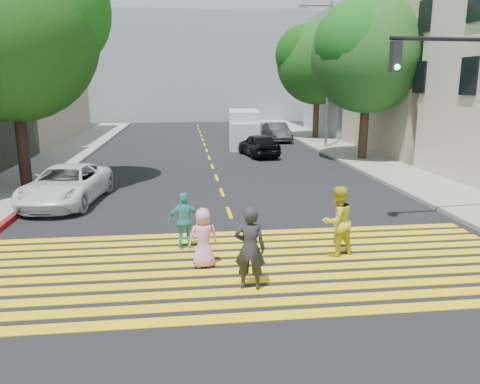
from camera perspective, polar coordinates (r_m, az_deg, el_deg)
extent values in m
plane|color=black|center=(10.04, 2.10, -11.71)|extent=(120.00, 120.00, 0.00)
cube|color=gray|center=(32.06, -19.61, 4.91)|extent=(3.00, 40.00, 0.15)
cube|color=gray|center=(26.30, 15.47, 3.56)|extent=(3.00, 60.00, 0.15)
cube|color=maroon|center=(16.48, -25.98, -2.78)|extent=(0.20, 8.00, 0.16)
cube|color=yellow|center=(8.97, 3.33, -14.86)|extent=(13.40, 0.35, 0.01)
cube|color=yellow|center=(9.45, 2.73, -13.32)|extent=(13.40, 0.35, 0.01)
cube|color=yellow|center=(9.94, 2.19, -11.92)|extent=(13.40, 0.35, 0.01)
cube|color=yellow|center=(10.44, 1.71, -10.66)|extent=(13.40, 0.35, 0.01)
cube|color=yellow|center=(10.94, 1.27, -9.51)|extent=(13.40, 0.35, 0.01)
cube|color=yellow|center=(11.44, 0.88, -8.46)|extent=(13.40, 0.35, 0.01)
cube|color=yellow|center=(11.95, 0.52, -7.50)|extent=(13.40, 0.35, 0.01)
cube|color=yellow|center=(12.46, 0.19, -6.62)|extent=(13.40, 0.35, 0.01)
cube|color=yellow|center=(12.98, -0.11, -5.81)|extent=(13.40, 0.35, 0.01)
cube|color=yellow|center=(13.50, -0.38, -5.06)|extent=(13.40, 0.35, 0.01)
cube|color=yellow|center=(15.64, -1.32, -2.51)|extent=(0.12, 1.40, 0.01)
cube|color=yellow|center=(18.54, -2.22, -0.03)|extent=(0.12, 1.40, 0.01)
cube|color=yellow|center=(21.46, -2.88, 1.77)|extent=(0.12, 1.40, 0.01)
cube|color=yellow|center=(24.40, -3.38, 3.14)|extent=(0.12, 1.40, 0.01)
cube|color=yellow|center=(27.36, -3.78, 4.21)|extent=(0.12, 1.40, 0.01)
cube|color=yellow|center=(30.32, -4.10, 5.08)|extent=(0.12, 1.40, 0.01)
cube|color=yellow|center=(33.29, -4.36, 5.79)|extent=(0.12, 1.40, 0.01)
cube|color=yellow|center=(36.27, -4.58, 6.38)|extent=(0.12, 1.40, 0.01)
cube|color=yellow|center=(39.25, -4.76, 6.89)|extent=(0.12, 1.40, 0.01)
cube|color=yellow|center=(42.23, -4.92, 7.32)|extent=(0.12, 1.40, 0.01)
cube|color=yellow|center=(45.21, -5.06, 7.69)|extent=(0.12, 1.40, 0.01)
cube|color=yellow|center=(48.20, -5.19, 8.02)|extent=(0.12, 1.40, 0.01)
cube|color=tan|center=(32.48, 24.24, 13.36)|extent=(10.00, 10.00, 10.00)
cube|color=gray|center=(42.33, 16.46, 13.63)|extent=(10.00, 10.00, 10.00)
cube|color=gray|center=(57.04, -5.61, 14.82)|extent=(30.00, 8.00, 12.00)
cylinder|color=#311914|center=(20.56, -24.93, 4.84)|extent=(0.50, 0.50, 3.39)
sphere|color=#10400D|center=(20.49, -26.13, 16.82)|extent=(7.27, 7.27, 6.52)
sphere|color=#0F5A0F|center=(20.69, -22.49, 19.83)|extent=(5.46, 5.46, 4.89)
cylinder|color=black|center=(26.89, 14.83, 7.12)|extent=(0.61, 0.61, 3.23)
sphere|color=#113910|center=(26.81, 15.35, 15.75)|extent=(7.75, 7.75, 6.08)
sphere|color=#16350C|center=(27.92, 16.97, 17.40)|extent=(5.81, 5.81, 4.56)
sphere|color=#155616|center=(26.00, 13.92, 17.27)|extent=(5.43, 5.43, 4.26)
cylinder|color=#361812|center=(37.02, 9.23, 8.90)|extent=(0.51, 0.51, 3.24)
sphere|color=#0F460B|center=(36.96, 9.46, 15.22)|extent=(6.92, 6.92, 6.16)
sphere|color=#115D12|center=(37.51, 11.39, 16.53)|extent=(5.19, 5.19, 4.62)
sphere|color=#083309|center=(36.64, 7.82, 16.26)|extent=(4.84, 4.84, 4.31)
imported|color=#27272A|center=(9.72, 1.23, -6.89)|extent=(0.73, 0.57, 1.78)
imported|color=gold|center=(11.84, 11.79, -3.49)|extent=(1.04, 0.93, 1.77)
imported|color=#EA8CCC|center=(10.95, -4.49, -5.58)|extent=(0.75, 0.55, 1.42)
imported|color=teal|center=(12.15, -6.75, -3.54)|extent=(0.90, 0.42, 1.50)
imported|color=white|center=(17.84, -20.44, 0.83)|extent=(2.84, 5.11, 1.35)
imported|color=black|center=(27.78, 2.28, 5.77)|extent=(2.25, 4.19, 1.36)
imported|color=#9699A1|center=(41.25, 0.03, 8.14)|extent=(2.50, 4.74, 1.31)
imported|color=#242426|center=(35.29, 4.51, 7.30)|extent=(1.66, 4.21, 1.36)
cube|color=silver|center=(32.10, 0.45, 7.74)|extent=(2.39, 5.04, 2.44)
cube|color=silver|center=(30.00, 0.59, 6.71)|extent=(1.95, 1.34, 1.76)
cylinder|color=black|center=(30.43, -0.91, 5.78)|extent=(0.31, 0.70, 0.68)
cylinder|color=black|center=(30.49, 2.04, 5.79)|extent=(0.31, 0.70, 0.68)
cylinder|color=black|center=(33.92, -0.99, 6.53)|extent=(0.31, 0.70, 0.68)
cylinder|color=black|center=(33.97, 1.66, 6.54)|extent=(0.31, 0.70, 0.68)
cylinder|color=black|center=(14.72, 24.77, 16.55)|extent=(3.85, 0.34, 0.12)
cube|color=black|center=(13.79, 18.43, 15.36)|extent=(0.26, 0.26, 0.81)
sphere|color=#2EE055|center=(13.66, 18.62, 14.24)|extent=(0.16, 0.16, 0.15)
cylinder|color=gray|center=(31.23, 10.70, 13.52)|extent=(0.18, 0.18, 9.13)
cylinder|color=slate|center=(31.42, 9.30, 21.56)|extent=(1.83, 0.31, 0.12)
cube|color=gray|center=(31.29, 7.72, 21.56)|extent=(0.53, 0.28, 0.15)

